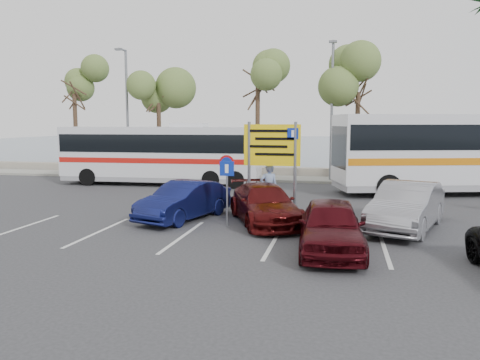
% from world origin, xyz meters
% --- Properties ---
extents(ground, '(120.00, 120.00, 0.00)m').
position_xyz_m(ground, '(0.00, 0.00, 0.00)').
color(ground, '#2E2E30').
rests_on(ground, ground).
extents(kerb_strip, '(44.00, 2.40, 0.15)m').
position_xyz_m(kerb_strip, '(0.00, 14.00, 0.07)').
color(kerb_strip, gray).
rests_on(kerb_strip, ground).
extents(seawall, '(48.00, 0.80, 0.60)m').
position_xyz_m(seawall, '(0.00, 16.00, 0.30)').
color(seawall, gray).
rests_on(seawall, ground).
extents(sea, '(140.00, 140.00, 0.00)m').
position_xyz_m(sea, '(0.00, 60.00, 0.01)').
color(sea, '#476372').
rests_on(sea, ground).
extents(tree_far_left, '(3.20, 3.20, 7.60)m').
position_xyz_m(tree_far_left, '(-14.00, 14.00, 6.33)').
color(tree_far_left, '#382619').
rests_on(tree_far_left, kerb_strip).
extents(tree_left, '(3.20, 3.20, 7.20)m').
position_xyz_m(tree_left, '(-8.00, 14.00, 6.00)').
color(tree_left, '#382619').
rests_on(tree_left, kerb_strip).
extents(tree_mid, '(3.20, 3.20, 8.00)m').
position_xyz_m(tree_mid, '(-1.50, 14.00, 6.65)').
color(tree_mid, '#382619').
rests_on(tree_mid, kerb_strip).
extents(tree_right, '(3.20, 3.20, 7.40)m').
position_xyz_m(tree_right, '(4.50, 14.00, 6.17)').
color(tree_right, '#382619').
rests_on(tree_right, kerb_strip).
extents(street_lamp_left, '(0.45, 1.15, 8.01)m').
position_xyz_m(street_lamp_left, '(-10.00, 13.52, 4.60)').
color(street_lamp_left, slate).
rests_on(street_lamp_left, kerb_strip).
extents(street_lamp_right, '(0.45, 1.15, 8.01)m').
position_xyz_m(street_lamp_right, '(3.00, 13.52, 4.60)').
color(street_lamp_right, slate).
rests_on(street_lamp_right, kerb_strip).
extents(direction_sign, '(2.20, 0.12, 3.60)m').
position_xyz_m(direction_sign, '(1.00, 3.20, 2.43)').
color(direction_sign, slate).
rests_on(direction_sign, ground).
extents(sign_no_stop, '(0.60, 0.08, 2.35)m').
position_xyz_m(sign_no_stop, '(-0.60, 2.38, 1.58)').
color(sign_no_stop, slate).
rests_on(sign_no_stop, ground).
extents(sign_parking, '(0.50, 0.07, 2.25)m').
position_xyz_m(sign_parking, '(-0.20, 0.79, 1.47)').
color(sign_parking, slate).
rests_on(sign_parking, ground).
extents(lane_markings, '(12.02, 4.20, 0.01)m').
position_xyz_m(lane_markings, '(-1.14, -1.00, 0.00)').
color(lane_markings, silver).
rests_on(lane_markings, ground).
extents(coach_bus_left, '(11.47, 3.01, 3.54)m').
position_xyz_m(coach_bus_left, '(-6.50, 10.50, 1.64)').
color(coach_bus_left, silver).
rests_on(coach_bus_left, ground).
extents(coach_bus_right, '(13.82, 6.45, 4.22)m').
position_xyz_m(coach_bus_right, '(10.00, 10.50, 1.96)').
color(coach_bus_right, silver).
rests_on(coach_bus_right, ground).
extents(car_blue, '(2.72, 4.52, 1.41)m').
position_xyz_m(car_blue, '(-2.00, 1.50, 0.70)').
color(car_blue, '#10164C').
rests_on(car_blue, ground).
extents(car_maroon, '(3.62, 5.09, 1.37)m').
position_xyz_m(car_maroon, '(1.00, 1.50, 0.68)').
color(car_maroon, '#4A0C0C').
rests_on(car_maroon, ground).
extents(car_red, '(1.99, 4.40, 1.47)m').
position_xyz_m(car_red, '(3.40, -1.79, 0.73)').
color(car_red, '#3F090E').
rests_on(car_red, ground).
extents(car_silver_b, '(3.18, 5.09, 1.58)m').
position_xyz_m(car_silver_b, '(5.80, 1.50, 0.79)').
color(car_silver_b, '#929297').
rests_on(car_silver_b, ground).
extents(pedestrian_near, '(0.82, 0.67, 1.94)m').
position_xyz_m(pedestrian_near, '(0.83, 3.56, 0.97)').
color(pedestrian_near, '#7D91B7').
rests_on(pedestrian_near, ground).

